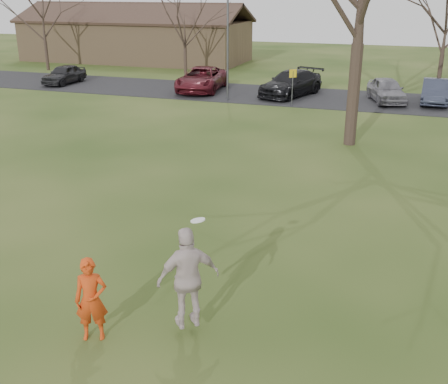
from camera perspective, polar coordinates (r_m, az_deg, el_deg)
The scene contains 13 objects.
ground at distance 10.92m, azimuth -6.93°, elevation -14.57°, with size 120.00×120.00×0.00m, color #1E380F.
parking_strip at distance 33.80m, azimuth 11.59°, elevation 9.67°, with size 62.00×6.50×0.04m, color black.
player_defender at distance 10.56m, azimuth -13.89°, elevation -11.00°, with size 0.61×0.40×1.67m, color red.
car_0 at distance 39.91m, azimuth -16.58°, elevation 11.86°, with size 1.52×3.78×1.29m, color #252527.
car_2 at distance 35.57m, azimuth -2.40°, elevation 11.86°, with size 2.49×5.40×1.50m, color #56141D.
car_3 at distance 34.12m, azimuth 7.11°, elevation 11.36°, with size 2.12×5.22×1.52m, color black.
car_4 at distance 33.33m, azimuth 16.83°, elevation 10.31°, with size 1.64×4.07×1.39m, color gray.
car_5 at distance 33.79m, azimuth 21.47°, elevation 9.88°, with size 1.44×4.13×1.36m, color #2C3142.
catching_play at distance 10.21m, azimuth -3.79°, elevation -9.08°, with size 1.25×1.13×2.23m.
building at distance 52.05m, azimuth -9.32°, elevation 15.71°, with size 20.60×8.50×5.14m.
lamp_post at distance 32.16m, azimuth 0.39°, elevation 16.64°, with size 0.34×0.34×6.27m.
sign_yellow at distance 30.95m, azimuth 7.28°, elevation 11.62°, with size 0.35×0.35×2.08m.
small_tree_row at distance 38.10m, azimuth 19.90°, elevation 16.00°, with size 55.00×5.90×8.50m.
Camera 1 is at (4.02, -7.97, 6.29)m, focal length 43.16 mm.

